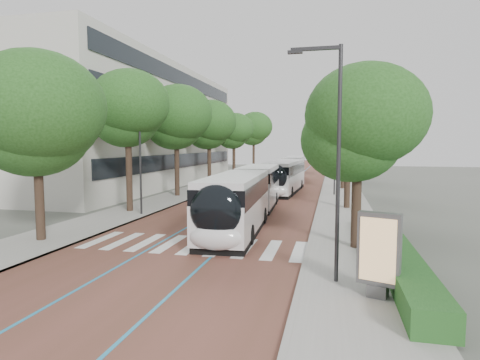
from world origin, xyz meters
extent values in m
plane|color=#51544C|center=(0.00, 0.00, 0.00)|extent=(160.00, 160.00, 0.00)
cube|color=brown|center=(0.00, 40.00, 0.01)|extent=(11.00, 140.00, 0.02)
cube|color=gray|center=(-7.50, 40.00, 0.06)|extent=(4.00, 140.00, 0.12)
cube|color=gray|center=(7.50, 40.00, 0.06)|extent=(4.00, 140.00, 0.12)
cube|color=gray|center=(-5.60, 40.00, 0.06)|extent=(0.20, 140.00, 0.14)
cube|color=gray|center=(5.60, 40.00, 0.06)|extent=(0.20, 140.00, 0.14)
cube|color=silver|center=(-4.80, 1.00, 0.03)|extent=(0.55, 3.60, 0.01)
cube|color=silver|center=(-3.55, 1.00, 0.03)|extent=(0.55, 3.60, 0.01)
cube|color=silver|center=(-2.30, 1.00, 0.03)|extent=(0.55, 3.60, 0.01)
cube|color=silver|center=(-1.05, 1.00, 0.03)|extent=(0.55, 3.60, 0.01)
cube|color=silver|center=(0.20, 1.00, 0.03)|extent=(0.55, 3.60, 0.01)
cube|color=silver|center=(1.45, 1.00, 0.03)|extent=(0.55, 3.60, 0.01)
cube|color=silver|center=(2.70, 1.00, 0.03)|extent=(0.55, 3.60, 0.01)
cube|color=silver|center=(3.95, 1.00, 0.03)|extent=(0.55, 3.60, 0.01)
cube|color=silver|center=(5.20, 1.00, 0.03)|extent=(0.55, 3.60, 0.01)
cube|color=teal|center=(-1.60, 40.00, 0.02)|extent=(0.12, 126.00, 0.01)
cube|color=teal|center=(1.60, 40.00, 0.02)|extent=(0.12, 126.00, 0.01)
cube|color=#B2AFA5|center=(-19.50, 28.00, 7.00)|extent=(18.00, 40.00, 14.00)
cube|color=black|center=(-10.45, 28.00, 3.00)|extent=(0.12, 38.00, 1.60)
cube|color=black|center=(-10.45, 28.00, 6.20)|extent=(0.12, 38.00, 1.60)
cube|color=black|center=(-10.45, 28.00, 9.40)|extent=(0.12, 38.00, 1.60)
cube|color=black|center=(-10.45, 28.00, 12.40)|extent=(0.12, 38.00, 1.60)
cube|color=#184619|center=(9.10, 0.00, 0.52)|extent=(1.20, 14.00, 0.80)
cylinder|color=#2B2B2D|center=(6.80, -3.00, 4.12)|extent=(0.14, 0.14, 8.00)
cube|color=#2B2B2D|center=(6.00, -3.00, 8.02)|extent=(1.70, 0.12, 0.12)
cube|color=#2B2B2D|center=(5.30, -3.00, 7.94)|extent=(0.50, 0.20, 0.10)
cylinder|color=#2B2B2D|center=(6.80, 22.00, 4.12)|extent=(0.14, 0.14, 8.00)
cube|color=#2B2B2D|center=(6.00, 22.00, 8.02)|extent=(1.70, 0.12, 0.12)
cube|color=#2B2B2D|center=(5.30, 22.00, 7.94)|extent=(0.50, 0.20, 0.10)
cylinder|color=#2B2B2D|center=(-6.10, 8.00, 4.12)|extent=(0.14, 0.14, 8.00)
cylinder|color=black|center=(-7.50, 0.00, 2.14)|extent=(0.44, 0.44, 4.28)
ellipsoid|color=#1D4516|center=(-7.50, 0.00, 6.03)|extent=(6.35, 6.35, 5.40)
cylinder|color=black|center=(-7.50, 9.00, 2.53)|extent=(0.44, 0.44, 5.05)
ellipsoid|color=#1D4516|center=(-7.50, 9.00, 7.12)|extent=(5.50, 5.50, 4.68)
cylinder|color=black|center=(-7.50, 18.00, 2.52)|extent=(0.44, 0.44, 5.03)
ellipsoid|color=#1D4516|center=(-7.50, 18.00, 7.09)|extent=(6.17, 6.17, 5.25)
cylinder|color=black|center=(-7.50, 28.00, 2.45)|extent=(0.44, 0.44, 4.91)
ellipsoid|color=#1D4516|center=(-7.50, 28.00, 6.91)|extent=(5.89, 5.89, 5.01)
cylinder|color=black|center=(-7.50, 40.00, 2.35)|extent=(0.44, 0.44, 4.70)
ellipsoid|color=#1D4516|center=(-7.50, 40.00, 6.62)|extent=(5.24, 5.24, 4.45)
cylinder|color=black|center=(-7.50, 55.00, 2.67)|extent=(0.44, 0.44, 5.34)
ellipsoid|color=#1D4516|center=(-7.50, 55.00, 7.52)|extent=(6.30, 6.30, 5.36)
cylinder|color=black|center=(7.70, 2.00, 1.97)|extent=(0.44, 0.44, 3.94)
ellipsoid|color=#1D4516|center=(7.70, 2.00, 5.55)|extent=(5.39, 5.39, 4.58)
cylinder|color=black|center=(7.70, 14.00, 2.43)|extent=(0.44, 0.44, 4.85)
ellipsoid|color=#1D4516|center=(7.70, 14.00, 6.84)|extent=(5.96, 5.96, 5.07)
cylinder|color=black|center=(7.70, 28.00, 2.40)|extent=(0.44, 0.44, 4.81)
ellipsoid|color=#1D4516|center=(7.70, 28.00, 6.77)|extent=(5.33, 5.33, 4.53)
cylinder|color=black|center=(7.70, 44.00, 2.32)|extent=(0.44, 0.44, 4.64)
ellipsoid|color=#1D4516|center=(7.70, 44.00, 6.54)|extent=(5.87, 5.87, 4.99)
cylinder|color=black|center=(1.29, 9.06, 1.77)|extent=(2.34, 1.01, 2.30)
cube|color=silver|center=(1.55, 3.94, 1.26)|extent=(2.97, 9.47, 1.82)
cube|color=black|center=(1.55, 3.94, 2.40)|extent=(3.00, 9.29, 0.97)
cube|color=silver|center=(1.55, 3.94, 3.04)|extent=(2.91, 9.28, 0.31)
cube|color=black|center=(1.55, 3.94, 0.17)|extent=(2.90, 9.10, 0.35)
cube|color=silver|center=(1.07, 13.38, 1.26)|extent=(2.89, 7.86, 1.82)
cube|color=black|center=(1.07, 13.38, 2.40)|extent=(2.92, 7.70, 0.97)
cube|color=silver|center=(1.07, 13.38, 3.04)|extent=(2.83, 7.70, 0.31)
cube|color=black|center=(1.07, 13.38, 0.17)|extent=(2.82, 7.54, 0.35)
ellipsoid|color=black|center=(1.77, -0.59, 2.00)|extent=(2.40, 1.22, 2.28)
ellipsoid|color=silver|center=(1.78, -0.64, 0.86)|extent=(2.40, 1.12, 1.14)
cylinder|color=black|center=(0.53, 1.60, 0.50)|extent=(0.35, 1.01, 1.00)
cylinder|color=black|center=(2.79, 1.72, 0.50)|extent=(0.35, 1.01, 1.00)
cylinder|color=black|center=(-0.14, 14.99, 0.50)|extent=(0.35, 1.01, 1.00)
cylinder|color=black|center=(2.12, 15.10, 0.50)|extent=(0.35, 1.01, 1.00)
cylinder|color=black|center=(0.26, 6.96, 0.50)|extent=(0.35, 1.01, 1.00)
cylinder|color=black|center=(2.52, 7.07, 0.50)|extent=(0.35, 1.01, 1.00)
cube|color=silver|center=(1.92, 23.71, 1.26)|extent=(3.03, 12.10, 1.82)
cube|color=black|center=(1.92, 23.71, 2.40)|extent=(3.06, 11.86, 0.97)
cube|color=silver|center=(1.92, 23.71, 3.04)|extent=(2.97, 11.86, 0.31)
cube|color=black|center=(1.92, 23.71, 0.17)|extent=(2.96, 11.62, 0.35)
ellipsoid|color=black|center=(1.66, 17.87, 2.00)|extent=(2.40, 1.20, 2.28)
ellipsoid|color=silver|center=(1.66, 17.82, 0.86)|extent=(2.39, 1.10, 1.14)
cylinder|color=black|center=(0.63, 20.16, 0.50)|extent=(0.34, 1.01, 1.00)
cylinder|color=black|center=(2.89, 20.06, 0.50)|extent=(0.34, 1.01, 1.00)
cylinder|color=black|center=(0.96, 27.56, 0.50)|extent=(0.34, 1.01, 1.00)
cylinder|color=black|center=(3.22, 27.46, 0.50)|extent=(0.34, 1.01, 1.00)
cube|color=silver|center=(1.46, 37.74, 1.26)|extent=(2.92, 12.08, 1.82)
cube|color=black|center=(1.46, 37.74, 2.40)|extent=(2.96, 11.84, 0.97)
cube|color=silver|center=(1.46, 37.74, 3.04)|extent=(2.87, 11.84, 0.31)
cube|color=black|center=(1.46, 37.74, 0.17)|extent=(2.86, 11.60, 0.35)
ellipsoid|color=black|center=(1.67, 31.90, 2.00)|extent=(2.39, 1.18, 2.28)
ellipsoid|color=silver|center=(1.67, 31.85, 0.86)|extent=(2.38, 1.08, 1.14)
cylinder|color=black|center=(0.46, 34.11, 0.50)|extent=(0.34, 1.01, 1.00)
cylinder|color=black|center=(2.72, 34.19, 0.50)|extent=(0.34, 1.01, 1.00)
cylinder|color=black|center=(0.20, 41.50, 0.50)|extent=(0.34, 1.01, 1.00)
cylinder|color=black|center=(2.46, 41.58, 0.50)|extent=(0.34, 1.01, 1.00)
cube|color=#59595B|center=(8.05, -4.18, 0.32)|extent=(0.71, 0.65, 0.39)
cube|color=#59595B|center=(8.05, -4.18, 1.64)|extent=(1.31, 0.74, 2.25)
cube|color=tan|center=(7.99, -4.35, 1.64)|extent=(1.02, 0.37, 1.96)
camera|label=1|loc=(6.61, -16.90, 4.81)|focal=30.00mm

